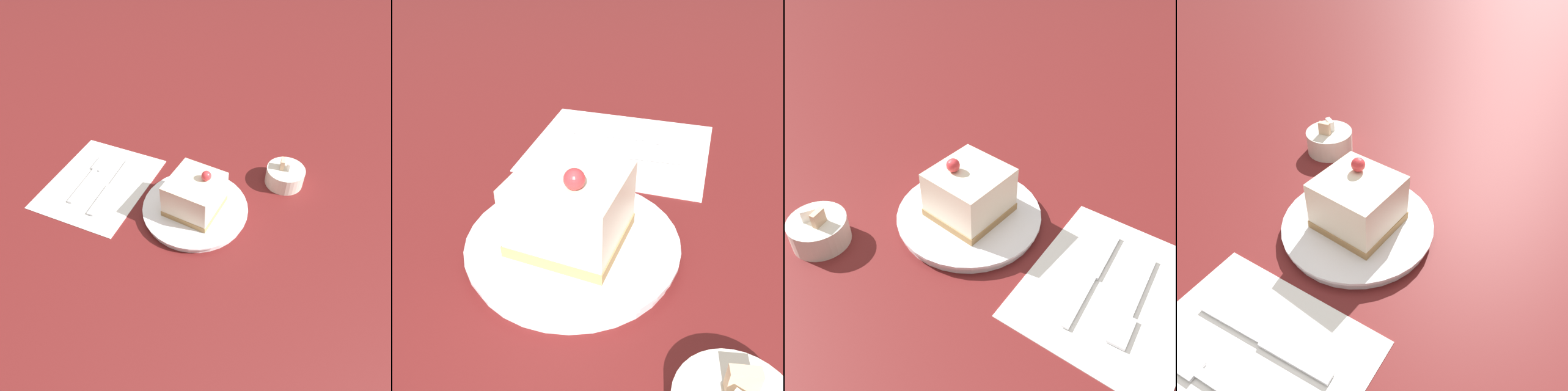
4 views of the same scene
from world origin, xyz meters
The scene contains 7 objects.
ground_plane centered at (0.00, 0.00, 0.00)m, with size 4.00×4.00×0.00m, color #5B1919.
plate centered at (0.00, -0.03, 0.01)m, with size 0.21×0.21×0.02m.
cake_slice centered at (0.00, -0.03, 0.05)m, with size 0.10×0.10×0.09m.
napkin centered at (-0.22, -0.06, 0.00)m, with size 0.23×0.26×0.00m.
fork centered at (-0.25, -0.05, 0.00)m, with size 0.04×0.15×0.00m.
knife centered at (-0.19, -0.07, 0.01)m, with size 0.04×0.18×0.00m.
sugar_bowl centered at (0.13, 0.14, 0.02)m, with size 0.08×0.08×0.06m.
Camera 3 is at (-0.33, 0.31, 0.45)m, focal length 40.00 mm.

